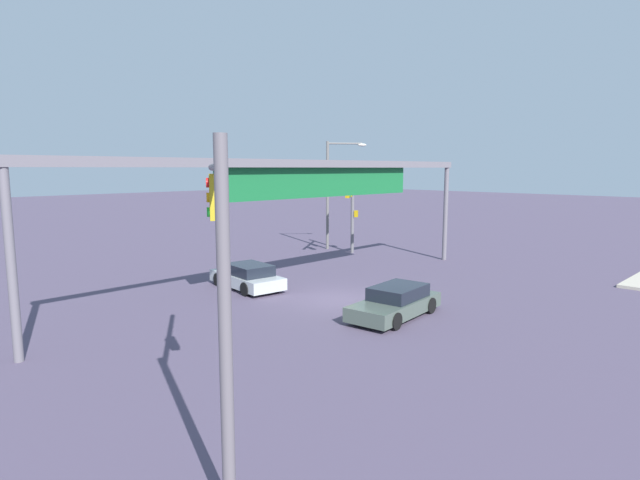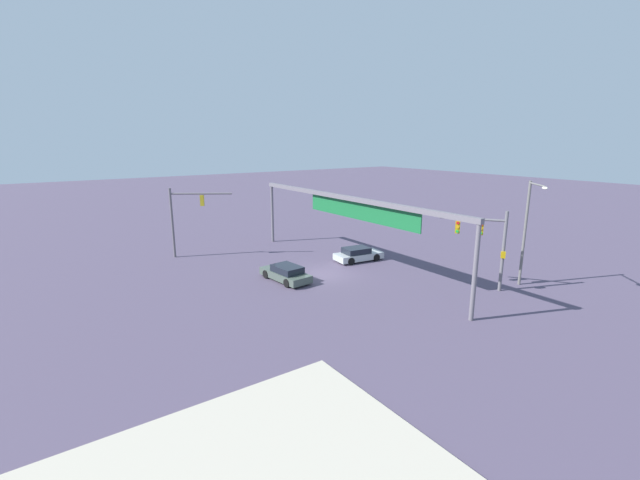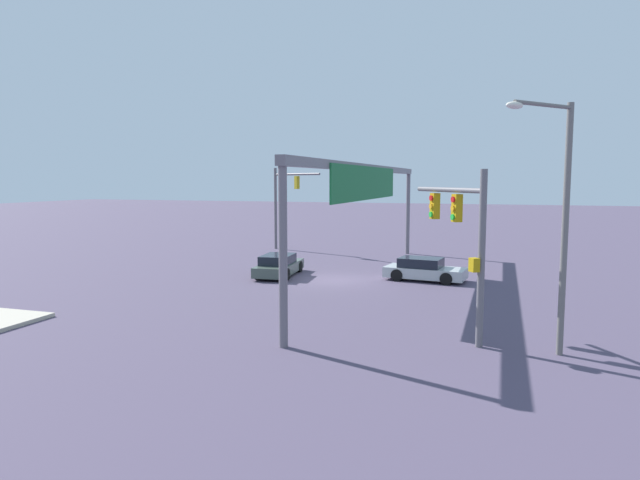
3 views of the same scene
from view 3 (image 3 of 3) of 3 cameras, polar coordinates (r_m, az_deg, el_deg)
name	(u,v)px [view 3 (image 3 of 3)]	position (r m, az deg, el deg)	size (l,w,h in m)	color
ground_plane	(332,280)	(30.27, 1.27, -4.08)	(202.80, 202.80, 0.00)	#4D4258
traffic_signal_near_corner	(284,195)	(42.83, -3.63, 4.54)	(3.10, 4.71, 6.29)	#605A5F
traffic_signal_opposite_side	(463,230)	(19.34, 14.36, 1.03)	(4.00, 2.70, 5.70)	slate
streetlamp_curved_arm	(559,209)	(18.11, 23.06, 2.91)	(2.29, 2.00, 7.63)	slate
overhead_sign_gantry	(370,182)	(28.84, 5.07, 5.86)	(24.70, 0.43, 6.14)	slate
sedan_car_approaching	(424,270)	(30.60, 10.52, -2.99)	(2.32, 4.42, 1.21)	#AEB4B5
sedan_car_waiting_far	(279,266)	(31.63, -4.21, -2.60)	(4.58, 2.22, 1.21)	#46534A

